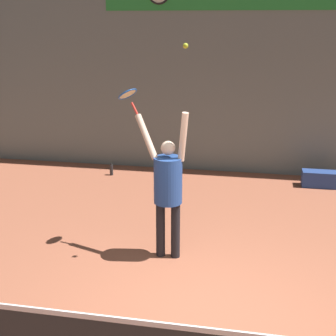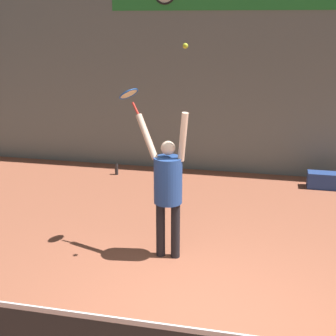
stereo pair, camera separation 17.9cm
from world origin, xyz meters
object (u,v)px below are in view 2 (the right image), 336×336
at_px(tennis_racket, 129,95).
at_px(water_bottle, 117,169).
at_px(tennis_player, 168,185).
at_px(equipment_bag, 326,180).
at_px(tennis_ball, 185,46).

xyz_separation_m(tennis_racket, water_bottle, (-1.29, 3.09, -2.15)).
xyz_separation_m(tennis_player, equipment_bag, (2.53, 3.50, -0.93)).
bearing_deg(water_bottle, tennis_player, -60.71).
distance_m(water_bottle, equipment_bag, 4.45).
relative_size(tennis_racket, tennis_ball, 5.52).
distance_m(tennis_ball, equipment_bag, 5.08).
xyz_separation_m(tennis_player, tennis_ball, (0.24, -0.05, 1.88)).
bearing_deg(tennis_racket, tennis_ball, -23.78).
bearing_deg(tennis_racket, equipment_bag, 45.14).
height_order(tennis_racket, equipment_bag, tennis_racket).
bearing_deg(equipment_bag, tennis_racket, -134.86).
xyz_separation_m(tennis_player, water_bottle, (-1.92, 3.42, -0.97)).
bearing_deg(tennis_racket, water_bottle, 112.67).
height_order(water_bottle, equipment_bag, equipment_bag).
bearing_deg(equipment_bag, water_bottle, -178.88).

